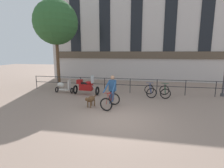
{
  "coord_description": "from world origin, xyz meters",
  "views": [
    {
      "loc": [
        1.12,
        -7.11,
        2.94
      ],
      "look_at": [
        -0.86,
        2.86,
        1.05
      ],
      "focal_mm": 28.0,
      "sensor_mm": 36.0,
      "label": 1
    }
  ],
  "objects_px": {
    "dog": "(91,99)",
    "parked_scooter": "(64,87)",
    "parked_bicycle_near_lamp": "(150,91)",
    "parked_motorcycle": "(86,87)",
    "cyclist_with_bike": "(111,93)",
    "parked_bicycle_mid_left": "(165,91)"
  },
  "relations": [
    {
      "from": "cyclist_with_bike",
      "to": "parked_scooter",
      "type": "relative_size",
      "value": 1.31
    },
    {
      "from": "cyclist_with_bike",
      "to": "parked_bicycle_mid_left",
      "type": "distance_m",
      "value": 4.15
    },
    {
      "from": "dog",
      "to": "parked_motorcycle",
      "type": "xyz_separation_m",
      "value": [
        -1.19,
        2.59,
        0.14
      ]
    },
    {
      "from": "parked_motorcycle",
      "to": "parked_bicycle_mid_left",
      "type": "xyz_separation_m",
      "value": [
        5.31,
        0.42,
        -0.2
      ]
    },
    {
      "from": "cyclist_with_bike",
      "to": "dog",
      "type": "distance_m",
      "value": 1.16
    },
    {
      "from": "dog",
      "to": "parked_scooter",
      "type": "bearing_deg",
      "value": 151.62
    },
    {
      "from": "parked_motorcycle",
      "to": "parked_scooter",
      "type": "xyz_separation_m",
      "value": [
        -1.76,
        0.18,
        -0.1
      ]
    },
    {
      "from": "dog",
      "to": "parked_motorcycle",
      "type": "bearing_deg",
      "value": 129.5
    },
    {
      "from": "parked_motorcycle",
      "to": "parked_bicycle_mid_left",
      "type": "relative_size",
      "value": 1.6
    },
    {
      "from": "dog",
      "to": "parked_bicycle_mid_left",
      "type": "bearing_deg",
      "value": 51.1
    },
    {
      "from": "cyclist_with_bike",
      "to": "parked_motorcycle",
      "type": "bearing_deg",
      "value": 144.46
    },
    {
      "from": "parked_bicycle_mid_left",
      "to": "parked_scooter",
      "type": "bearing_deg",
      "value": 3.58
    },
    {
      "from": "dog",
      "to": "parked_bicycle_near_lamp",
      "type": "height_order",
      "value": "parked_bicycle_near_lamp"
    },
    {
      "from": "dog",
      "to": "parked_scooter",
      "type": "height_order",
      "value": "parked_scooter"
    },
    {
      "from": "cyclist_with_bike",
      "to": "parked_bicycle_mid_left",
      "type": "bearing_deg",
      "value": 53.57
    },
    {
      "from": "parked_scooter",
      "to": "parked_motorcycle",
      "type": "bearing_deg",
      "value": -93.61
    },
    {
      "from": "cyclist_with_bike",
      "to": "parked_bicycle_near_lamp",
      "type": "xyz_separation_m",
      "value": [
        2.09,
        2.81,
        -0.41
      ]
    },
    {
      "from": "parked_bicycle_mid_left",
      "to": "cyclist_with_bike",
      "type": "bearing_deg",
      "value": 44.45
    },
    {
      "from": "cyclist_with_bike",
      "to": "dog",
      "type": "relative_size",
      "value": 1.69
    },
    {
      "from": "parked_bicycle_mid_left",
      "to": "parked_scooter",
      "type": "relative_size",
      "value": 0.87
    },
    {
      "from": "dog",
      "to": "parked_bicycle_mid_left",
      "type": "height_order",
      "value": "parked_bicycle_mid_left"
    },
    {
      "from": "cyclist_with_bike",
      "to": "parked_motorcycle",
      "type": "distance_m",
      "value": 3.31
    }
  ]
}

